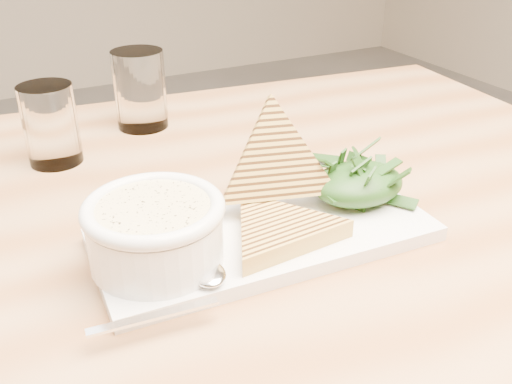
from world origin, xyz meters
name	(u,v)px	position (x,y,z in m)	size (l,w,h in m)	color
table_top	(158,241)	(-0.16, 0.13, 0.71)	(1.33, 0.89, 0.04)	#A0744A
table_leg_br	(362,224)	(0.45, 0.52, 0.34)	(0.06, 0.06, 0.69)	#A0744A
platter	(265,235)	(-0.07, 0.05, 0.74)	(0.36, 0.16, 0.02)	white
soup_bowl	(156,238)	(-0.19, 0.04, 0.77)	(0.13, 0.13, 0.05)	white
soup	(153,210)	(-0.19, 0.04, 0.80)	(0.11, 0.11, 0.01)	beige
bowl_rim	(153,208)	(-0.19, 0.04, 0.80)	(0.13, 0.13, 0.01)	white
sandwich_flat	(279,230)	(-0.07, 0.02, 0.75)	(0.15, 0.15, 0.02)	#B58D3C
sandwich_lean	(276,165)	(-0.04, 0.08, 0.79)	(0.15, 0.15, 0.08)	#B58D3C
salad_base	(358,183)	(0.05, 0.05, 0.76)	(0.11, 0.09, 0.04)	black
arugula_pile	(358,179)	(0.05, 0.05, 0.77)	(0.11, 0.10, 0.05)	#2B511C
spoon_bowl	(208,273)	(-0.16, -0.01, 0.75)	(0.03, 0.04, 0.01)	silver
spoon_handle	(154,316)	(-0.22, -0.04, 0.75)	(0.11, 0.01, 0.00)	silver
glass_near	(51,125)	(-0.23, 0.35, 0.78)	(0.07, 0.07, 0.11)	white
glass_far	(140,90)	(-0.09, 0.43, 0.79)	(0.08, 0.08, 0.12)	white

